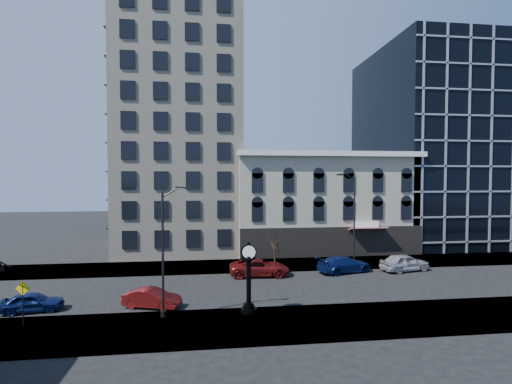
{
  "coord_description": "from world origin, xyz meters",
  "views": [
    {
      "loc": [
        -2.27,
        -30.85,
        9.23
      ],
      "look_at": [
        2.0,
        4.0,
        8.0
      ],
      "focal_mm": 26.0,
      "sensor_mm": 36.0,
      "label": 1
    }
  ],
  "objects": [
    {
      "name": "car_far_a",
      "position": [
        2.33,
        3.88,
        0.8
      ],
      "size": [
        5.85,
        2.89,
        1.6
      ],
      "primitive_type": "imported",
      "rotation": [
        0.0,
        0.0,
        1.53
      ],
      "color": "maroon",
      "rests_on": "ground"
    },
    {
      "name": "car_far_c",
      "position": [
        17.02,
        3.96,
        0.86
      ],
      "size": [
        5.34,
        3.03,
        1.71
      ],
      "primitive_type": "imported",
      "rotation": [
        0.0,
        0.0,
        1.78
      ],
      "color": "#A5A8AD",
      "rests_on": "ground"
    },
    {
      "name": "sidewalk_near",
      "position": [
        0.0,
        -8.0,
        0.06
      ],
      "size": [
        160.0,
        6.0,
        0.12
      ],
      "primitive_type": "cube",
      "color": "gray",
      "rests_on": "ground"
    },
    {
      "name": "car_near_b",
      "position": [
        -6.48,
        -3.84,
        0.68
      ],
      "size": [
        4.35,
        2.57,
        1.35
      ],
      "primitive_type": "imported",
      "rotation": [
        0.0,
        0.0,
        1.27
      ],
      "color": "maroon",
      "rests_on": "ground"
    },
    {
      "name": "street_clock",
      "position": [
        0.28,
        -6.0,
        2.33
      ],
      "size": [
        1.11,
        1.11,
        4.88
      ],
      "rotation": [
        0.0,
        0.0,
        -0.19
      ],
      "color": "black",
      "rests_on": "sidewalk_near"
    },
    {
      "name": "warning_sign",
      "position": [
        -13.91,
        -6.46,
        2.01
      ],
      "size": [
        0.89,
        0.16,
        2.75
      ],
      "rotation": [
        0.0,
        0.0,
        -0.13
      ],
      "color": "black",
      "rests_on": "sidewalk_near"
    },
    {
      "name": "glass_office",
      "position": [
        32.0,
        20.91,
        14.0
      ],
      "size": [
        20.0,
        20.15,
        28.0
      ],
      "color": "black",
      "rests_on": "ground"
    },
    {
      "name": "car_near_a",
      "position": [
        -14.62,
        -3.68,
        0.68
      ],
      "size": [
        4.17,
        2.14,
        1.36
      ],
      "primitive_type": "imported",
      "rotation": [
        0.0,
        0.0,
        1.71
      ],
      "color": "#0C194C",
      "rests_on": "ground"
    },
    {
      "name": "street_lamp_near",
      "position": [
        -4.77,
        -6.07,
        6.76
      ],
      "size": [
        2.28,
        0.39,
        8.79
      ],
      "rotation": [
        0.0,
        0.0,
        0.05
      ],
      "color": "black",
      "rests_on": "sidewalk_near"
    },
    {
      "name": "victorian_row",
      "position": [
        12.0,
        15.89,
        6.0
      ],
      "size": [
        22.6,
        11.19,
        12.5
      ],
      "color": "#AEA88F",
      "rests_on": "ground"
    },
    {
      "name": "cream_tower",
      "position": [
        -6.11,
        18.88,
        19.32
      ],
      "size": [
        15.9,
        15.4,
        42.5
      ],
      "color": "beige",
      "rests_on": "ground"
    },
    {
      "name": "bare_tree_far",
      "position": [
        4.36,
        7.03,
        2.82
      ],
      "size": [
        2.09,
        2.09,
        3.59
      ],
      "color": "black",
      "rests_on": "sidewalk_far"
    },
    {
      "name": "sidewalk_far",
      "position": [
        0.0,
        8.0,
        0.06
      ],
      "size": [
        160.0,
        6.0,
        0.12
      ],
      "primitive_type": "cube",
      "color": "gray",
      "rests_on": "ground"
    },
    {
      "name": "street_lamp_far",
      "position": [
        11.85,
        5.79,
        7.61
      ],
      "size": [
        2.5,
        1.0,
        9.93
      ],
      "rotation": [
        0.0,
        0.0,
        3.43
      ],
      "color": "black",
      "rests_on": "sidewalk_far"
    },
    {
      "name": "car_far_b",
      "position": [
        10.82,
        4.15,
        0.81
      ],
      "size": [
        5.94,
        3.6,
        1.61
      ],
      "primitive_type": "imported",
      "rotation": [
        0.0,
        0.0,
        1.83
      ],
      "color": "#0C194C",
      "rests_on": "ground"
    },
    {
      "name": "ground",
      "position": [
        0.0,
        0.0,
        0.0
      ],
      "size": [
        160.0,
        160.0,
        0.0
      ],
      "primitive_type": "plane",
      "color": "black",
      "rests_on": "ground"
    }
  ]
}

